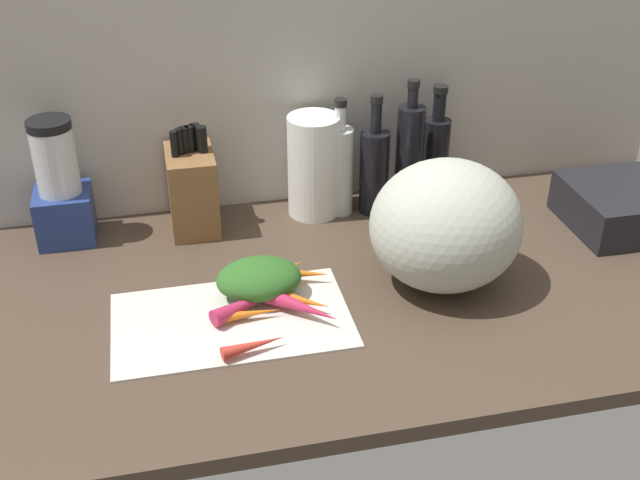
# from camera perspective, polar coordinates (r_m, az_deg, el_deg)

# --- Properties ---
(ground_plane) EXTENTS (1.70, 0.80, 0.03)m
(ground_plane) POSITION_cam_1_polar(r_m,az_deg,el_deg) (1.53, 1.71, -3.61)
(ground_plane) COLOR #47382B
(wall_back) EXTENTS (1.70, 0.03, 0.60)m
(wall_back) POSITION_cam_1_polar(r_m,az_deg,el_deg) (1.73, -1.30, 12.17)
(wall_back) COLOR #BCB7AD
(wall_back) RESTS_ON ground_plane
(cutting_board) EXTENTS (0.42, 0.25, 0.01)m
(cutting_board) POSITION_cam_1_polar(r_m,az_deg,el_deg) (1.43, -6.35, -5.66)
(cutting_board) COLOR beige
(cutting_board) RESTS_ON ground_plane
(carrot_0) EXTENTS (0.13, 0.10, 0.03)m
(carrot_0) POSITION_cam_1_polar(r_m,az_deg,el_deg) (1.44, -1.76, -4.25)
(carrot_0) COLOR orange
(carrot_0) RESTS_ON cutting_board
(carrot_1) EXTENTS (0.14, 0.14, 0.04)m
(carrot_1) POSITION_cam_1_polar(r_m,az_deg,el_deg) (1.42, -1.59, -4.73)
(carrot_1) COLOR #B2264C
(carrot_1) RESTS_ON cutting_board
(carrot_2) EXTENTS (0.11, 0.07, 0.02)m
(carrot_2) POSITION_cam_1_polar(r_m,az_deg,el_deg) (1.53, -3.00, -2.28)
(carrot_2) COLOR orange
(carrot_2) RESTS_ON cutting_board
(carrot_3) EXTENTS (0.11, 0.05, 0.02)m
(carrot_3) POSITION_cam_1_polar(r_m,az_deg,el_deg) (1.34, -4.80, -7.54)
(carrot_3) COLOR red
(carrot_3) RESTS_ON cutting_board
(carrot_4) EXTENTS (0.11, 0.02, 0.02)m
(carrot_4) POSITION_cam_1_polar(r_m,az_deg,el_deg) (1.42, -5.01, -5.28)
(carrot_4) COLOR orange
(carrot_4) RESTS_ON cutting_board
(carrot_5) EXTENTS (0.13, 0.07, 0.03)m
(carrot_5) POSITION_cam_1_polar(r_m,az_deg,el_deg) (1.51, -1.80, -2.41)
(carrot_5) COLOR orange
(carrot_5) RESTS_ON cutting_board
(carrot_6) EXTENTS (0.16, 0.11, 0.03)m
(carrot_6) POSITION_cam_1_polar(r_m,az_deg,el_deg) (1.44, -4.88, -4.38)
(carrot_6) COLOR #B2264C
(carrot_6) RESTS_ON cutting_board
(carrot_greens_pile) EXTENTS (0.16, 0.12, 0.07)m
(carrot_greens_pile) POSITION_cam_1_polar(r_m,az_deg,el_deg) (1.47, -4.40, -2.78)
(carrot_greens_pile) COLOR #2D6023
(carrot_greens_pile) RESTS_ON cutting_board
(winter_squash) EXTENTS (0.29, 0.27, 0.25)m
(winter_squash) POSITION_cam_1_polar(r_m,az_deg,el_deg) (1.49, 9.01, 1.04)
(winter_squash) COLOR #B2B7A8
(winter_squash) RESTS_ON ground_plane
(knife_block) EXTENTS (0.10, 0.15, 0.23)m
(knife_block) POSITION_cam_1_polar(r_m,az_deg,el_deg) (1.69, -9.15, 3.68)
(knife_block) COLOR brown
(knife_block) RESTS_ON ground_plane
(blender_appliance) EXTENTS (0.11, 0.11, 0.26)m
(blender_appliance) POSITION_cam_1_polar(r_m,az_deg,el_deg) (1.70, -18.11, 3.46)
(blender_appliance) COLOR navy
(blender_appliance) RESTS_ON ground_plane
(paper_towel_roll) EXTENTS (0.11, 0.11, 0.23)m
(paper_towel_roll) POSITION_cam_1_polar(r_m,az_deg,el_deg) (1.72, -0.46, 5.33)
(paper_towel_roll) COLOR white
(paper_towel_roll) RESTS_ON ground_plane
(bottle_0) EXTENTS (0.06, 0.06, 0.26)m
(bottle_0) POSITION_cam_1_polar(r_m,az_deg,el_deg) (1.73, 1.41, 5.17)
(bottle_0) COLOR silver
(bottle_0) RESTS_ON ground_plane
(bottle_1) EXTENTS (0.06, 0.06, 0.27)m
(bottle_1) POSITION_cam_1_polar(r_m,az_deg,el_deg) (1.74, 3.91, 5.10)
(bottle_1) COLOR black
(bottle_1) RESTS_ON ground_plane
(bottle_2) EXTENTS (0.06, 0.06, 0.30)m
(bottle_2) POSITION_cam_1_polar(r_m,az_deg,el_deg) (1.75, 6.41, 5.96)
(bottle_2) COLOR black
(bottle_2) RESTS_ON ground_plane
(bottle_3) EXTENTS (0.06, 0.06, 0.27)m
(bottle_3) POSITION_cam_1_polar(r_m,az_deg,el_deg) (1.81, 8.29, 6.12)
(bottle_3) COLOR black
(bottle_3) RESTS_ON ground_plane
(dish_rack) EXTENTS (0.26, 0.22, 0.09)m
(dish_rack) POSITION_cam_1_polar(r_m,az_deg,el_deg) (1.83, 21.25, 2.31)
(dish_rack) COLOR black
(dish_rack) RESTS_ON ground_plane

